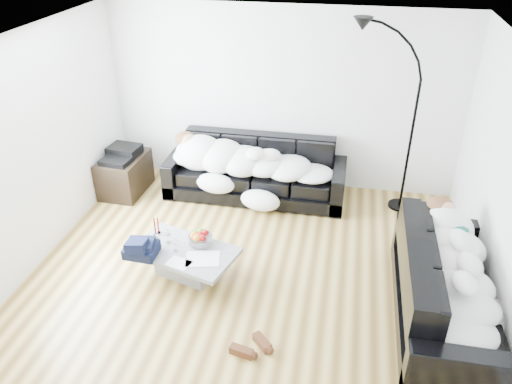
% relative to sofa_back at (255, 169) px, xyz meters
% --- Properties ---
extents(ground, '(5.00, 5.00, 0.00)m').
position_rel_sofa_back_xyz_m(ground, '(0.30, -1.75, -0.42)').
color(ground, brown).
rests_on(ground, ground).
extents(wall_back, '(5.00, 0.02, 2.60)m').
position_rel_sofa_back_xyz_m(wall_back, '(0.30, 0.50, 0.88)').
color(wall_back, silver).
rests_on(wall_back, ground).
extents(wall_left, '(0.02, 4.50, 2.60)m').
position_rel_sofa_back_xyz_m(wall_left, '(-2.20, -1.75, 0.88)').
color(wall_left, silver).
rests_on(wall_left, ground).
extents(wall_right, '(0.02, 4.50, 2.60)m').
position_rel_sofa_back_xyz_m(wall_right, '(2.80, -1.75, 0.88)').
color(wall_right, silver).
rests_on(wall_right, ground).
extents(ceiling, '(5.00, 5.00, 0.00)m').
position_rel_sofa_back_xyz_m(ceiling, '(0.30, -1.75, 2.18)').
color(ceiling, white).
rests_on(ceiling, ground).
extents(sofa_back, '(2.55, 0.88, 0.83)m').
position_rel_sofa_back_xyz_m(sofa_back, '(0.00, 0.00, 0.00)').
color(sofa_back, black).
rests_on(sofa_back, ground).
extents(sofa_right, '(0.93, 2.18, 0.88)m').
position_rel_sofa_back_xyz_m(sofa_right, '(2.37, -2.12, 0.02)').
color(sofa_right, black).
rests_on(sofa_right, ground).
extents(sleeper_back, '(2.16, 0.74, 0.43)m').
position_rel_sofa_back_xyz_m(sleeper_back, '(0.00, -0.05, 0.22)').
color(sleeper_back, white).
rests_on(sleeper_back, sofa_back).
extents(sleeper_right, '(0.79, 1.87, 0.46)m').
position_rel_sofa_back_xyz_m(sleeper_right, '(2.37, -2.12, 0.23)').
color(sleeper_right, white).
rests_on(sleeper_right, sofa_right).
extents(teal_cushion, '(0.42, 0.38, 0.20)m').
position_rel_sofa_back_xyz_m(teal_cushion, '(2.31, -1.44, 0.30)').
color(teal_cushion, '#0D5D49').
rests_on(teal_cushion, sofa_right).
extents(coffee_table, '(1.28, 0.96, 0.33)m').
position_rel_sofa_back_xyz_m(coffee_table, '(-0.43, -1.92, -0.25)').
color(coffee_table, '#939699').
rests_on(coffee_table, ground).
extents(fruit_bowl, '(0.33, 0.33, 0.17)m').
position_rel_sofa_back_xyz_m(fruit_bowl, '(-0.29, -1.76, 0.00)').
color(fruit_bowl, white).
rests_on(fruit_bowl, coffee_table).
extents(wine_glass_a, '(0.09, 0.09, 0.18)m').
position_rel_sofa_back_xyz_m(wine_glass_a, '(-0.66, -1.82, 0.01)').
color(wine_glass_a, white).
rests_on(wine_glass_a, coffee_table).
extents(wine_glass_b, '(0.07, 0.07, 0.15)m').
position_rel_sofa_back_xyz_m(wine_glass_b, '(-0.75, -1.89, -0.01)').
color(wine_glass_b, white).
rests_on(wine_glass_b, coffee_table).
extents(wine_glass_c, '(0.07, 0.07, 0.16)m').
position_rel_sofa_back_xyz_m(wine_glass_c, '(-0.53, -1.96, -0.00)').
color(wine_glass_c, white).
rests_on(wine_glass_c, coffee_table).
extents(candle_left, '(0.05, 0.05, 0.24)m').
position_rel_sofa_back_xyz_m(candle_left, '(-0.85, -1.72, 0.04)').
color(candle_left, maroon).
rests_on(candle_left, coffee_table).
extents(candle_right, '(0.04, 0.04, 0.21)m').
position_rel_sofa_back_xyz_m(candle_right, '(-0.83, -1.66, 0.02)').
color(candle_right, maroon).
rests_on(candle_right, coffee_table).
extents(newspaper_a, '(0.42, 0.36, 0.01)m').
position_rel_sofa_back_xyz_m(newspaper_a, '(-0.18, -2.04, -0.08)').
color(newspaper_a, silver).
rests_on(newspaper_a, coffee_table).
extents(newspaper_b, '(0.29, 0.24, 0.01)m').
position_rel_sofa_back_xyz_m(newspaper_b, '(-0.42, -2.16, -0.08)').
color(newspaper_b, silver).
rests_on(newspaper_b, coffee_table).
extents(navy_jacket, '(0.43, 0.37, 0.19)m').
position_rel_sofa_back_xyz_m(navy_jacket, '(-0.91, -2.13, 0.09)').
color(navy_jacket, black).
rests_on(navy_jacket, coffee_table).
extents(shoes, '(0.47, 0.42, 0.09)m').
position_rel_sofa_back_xyz_m(shoes, '(0.54, -2.90, -0.37)').
color(shoes, '#472311').
rests_on(shoes, ground).
extents(av_cabinet, '(0.58, 0.83, 0.55)m').
position_rel_sofa_back_xyz_m(av_cabinet, '(-1.90, -0.26, -0.14)').
color(av_cabinet, black).
rests_on(av_cabinet, ground).
extents(stereo, '(0.47, 0.39, 0.13)m').
position_rel_sofa_back_xyz_m(stereo, '(-1.90, -0.26, 0.20)').
color(stereo, black).
rests_on(stereo, av_cabinet).
extents(floor_lamp, '(0.88, 0.56, 2.24)m').
position_rel_sofa_back_xyz_m(floor_lamp, '(2.06, 0.08, 0.70)').
color(floor_lamp, black).
rests_on(floor_lamp, ground).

